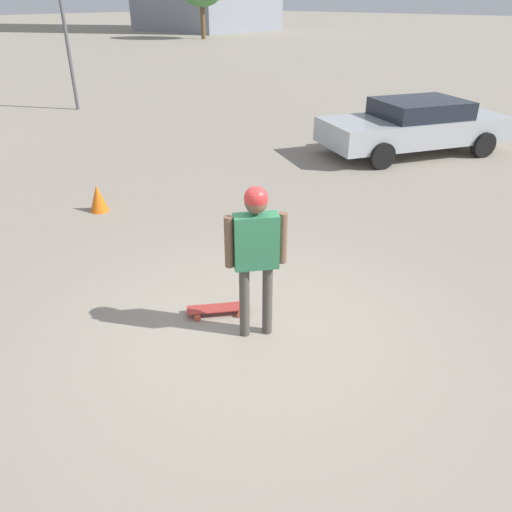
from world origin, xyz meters
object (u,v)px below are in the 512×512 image
object	(u,v)px
person	(256,244)
traffic_cone	(98,198)
car_parked_near	(415,125)
skateboard	(218,309)

from	to	relation	value
person	traffic_cone	size ratio (longest dim) A/B	3.64
person	car_parked_near	xyz separation A→B (m)	(-2.04, 8.22, -0.48)
person	skateboard	distance (m)	1.24
skateboard	traffic_cone	world-z (taller)	traffic_cone
person	traffic_cone	bearing A→B (deg)	117.80
person	skateboard	bearing A→B (deg)	130.26
car_parked_near	traffic_cone	size ratio (longest dim) A/B	9.78
car_parked_near	traffic_cone	world-z (taller)	car_parked_near
skateboard	traffic_cone	xyz separation A→B (m)	(-3.98, 0.93, 0.18)
person	car_parked_near	distance (m)	8.49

